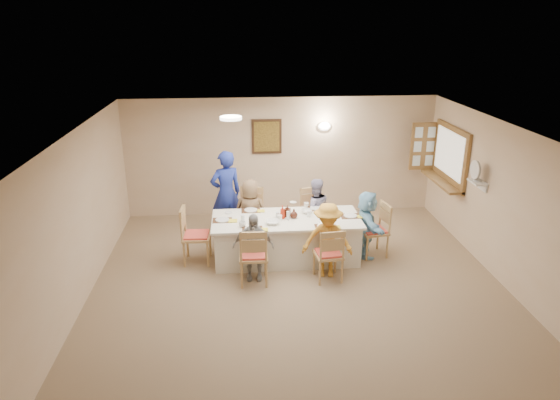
{
  "coord_description": "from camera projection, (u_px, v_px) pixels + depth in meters",
  "views": [
    {
      "loc": [
        -0.89,
        -6.66,
        4.02
      ],
      "look_at": [
        -0.2,
        1.4,
        1.05
      ],
      "focal_mm": 32.0,
      "sensor_mm": 36.0,
      "label": 1
    }
  ],
  "objects": [
    {
      "name": "plate_re",
      "position": [
        350.0,
        216.0,
        8.68
      ],
      "size": [
        0.23,
        0.23,
        0.01
      ],
      "primitive_type": "cylinder",
      "color": "white",
      "rests_on": "dining_table"
    },
    {
      "name": "chair_right_end",
      "position": [
        373.0,
        230.0,
        8.81
      ],
      "size": [
        0.54,
        0.54,
        0.97
      ],
      "primitive_type": null,
      "rotation": [
        0.0,
        0.0,
        -1.4
      ],
      "color": "tan",
      "rests_on": "ground"
    },
    {
      "name": "plate_le",
      "position": [
        222.0,
        220.0,
        8.5
      ],
      "size": [
        0.24,
        0.24,
        0.01
      ],
      "primitive_type": "cylinder",
      "color": "white",
      "rests_on": "dining_table"
    },
    {
      "name": "placemat_fr",
      "position": [
        325.0,
        227.0,
        8.25
      ],
      "size": [
        0.33,
        0.24,
        0.01
      ],
      "primitive_type": "cube",
      "color": "#472B19",
      "rests_on": "dining_table"
    },
    {
      "name": "plate_fl",
      "position": [
        252.0,
        229.0,
        8.15
      ],
      "size": [
        0.25,
        0.25,
        0.02
      ],
      "primitive_type": "cylinder",
      "color": "white",
      "rests_on": "dining_table"
    },
    {
      "name": "bowl_b",
      "position": [
        307.0,
        211.0,
        8.82
      ],
      "size": [
        0.34,
        0.34,
        0.06
      ],
      "primitive_type": "imported",
      "rotation": [
        0.0,
        0.0,
        -0.43
      ],
      "color": "white",
      "rests_on": "dining_table"
    },
    {
      "name": "chair_front_right",
      "position": [
        328.0,
        253.0,
        8.0
      ],
      "size": [
        0.49,
        0.49,
        0.93
      ],
      "primitive_type": null,
      "rotation": [
        0.0,
        0.0,
        3.25
      ],
      "color": "tan",
      "rests_on": "ground"
    },
    {
      "name": "napkin_fr",
      "position": [
        336.0,
        227.0,
        8.21
      ],
      "size": [
        0.13,
        0.13,
        0.01
      ],
      "primitive_type": "cube",
      "color": "yellow",
      "rests_on": "dining_table"
    },
    {
      "name": "plate_bl",
      "position": [
        251.0,
        210.0,
        8.93
      ],
      "size": [
        0.23,
        0.23,
        0.01
      ],
      "primitive_type": "cylinder",
      "color": "white",
      "rests_on": "dining_table"
    },
    {
      "name": "teacup_a",
      "position": [
        242.0,
        224.0,
        8.23
      ],
      "size": [
        0.2,
        0.2,
        0.09
      ],
      "primitive_type": "imported",
      "rotation": [
        0.0,
        0.0,
        -0.43
      ],
      "color": "white",
      "rests_on": "dining_table"
    },
    {
      "name": "fan_shelf",
      "position": [
        478.0,
        182.0,
        8.44
      ],
      "size": [
        0.22,
        0.36,
        0.03
      ],
      "primitive_type": "cube",
      "color": "white",
      "rests_on": "room_walls"
    },
    {
      "name": "ceiling_light",
      "position": [
        231.0,
        118.0,
        8.16
      ],
      "size": [
        0.36,
        0.36,
        0.05
      ],
      "primitive_type": "cylinder",
      "color": "white",
      "rests_on": "room_walls"
    },
    {
      "name": "napkin_bl",
      "position": [
        261.0,
        211.0,
        8.9
      ],
      "size": [
        0.13,
        0.13,
        0.01
      ],
      "primitive_type": "cube",
      "color": "yellow",
      "rests_on": "dining_table"
    },
    {
      "name": "diner_back_left",
      "position": [
        251.0,
        212.0,
        9.23
      ],
      "size": [
        0.76,
        0.63,
        1.25
      ],
      "primitive_type": "imported",
      "rotation": [
        0.0,
        0.0,
        2.95
      ],
      "color": "brown",
      "rests_on": "ground"
    },
    {
      "name": "diner_front_left",
      "position": [
        253.0,
        247.0,
        7.98
      ],
      "size": [
        0.7,
        0.36,
        1.13
      ],
      "primitive_type": "imported",
      "rotation": [
        0.0,
        0.0,
        -0.06
      ],
      "color": "#A2A2A2",
      "rests_on": "ground"
    },
    {
      "name": "plate_br",
      "position": [
        317.0,
        208.0,
        9.03
      ],
      "size": [
        0.25,
        0.25,
        0.02
      ],
      "primitive_type": "cylinder",
      "color": "white",
      "rests_on": "dining_table"
    },
    {
      "name": "placemat_le",
      "position": [
        222.0,
        220.0,
        8.5
      ],
      "size": [
        0.33,
        0.24,
        0.01
      ],
      "primitive_type": "cube",
      "color": "#472B19",
      "rests_on": "dining_table"
    },
    {
      "name": "napkin_br",
      "position": [
        327.0,
        209.0,
        9.0
      ],
      "size": [
        0.14,
        0.14,
        0.01
      ],
      "primitive_type": "cube",
      "color": "yellow",
      "rests_on": "dining_table"
    },
    {
      "name": "hatch_sill",
      "position": [
        441.0,
        181.0,
        9.84
      ],
      "size": [
        0.3,
        1.5,
        0.05
      ],
      "primitive_type": "cube",
      "color": "brown",
      "rests_on": "room_walls"
    },
    {
      "name": "placemat_bl",
      "position": [
        251.0,
        210.0,
        8.94
      ],
      "size": [
        0.34,
        0.25,
        0.01
      ],
      "primitive_type": "cube",
      "color": "#472B19",
      "rests_on": "dining_table"
    },
    {
      "name": "condiment_ketchup",
      "position": [
        282.0,
        212.0,
        8.55
      ],
      "size": [
        0.13,
        0.13,
        0.23
      ],
      "primitive_type": "imported",
      "rotation": [
        0.0,
        0.0,
        0.25
      ],
      "color": "#B7250F",
      "rests_on": "dining_table"
    },
    {
      "name": "placemat_fl",
      "position": [
        252.0,
        229.0,
        8.15
      ],
      "size": [
        0.33,
        0.25,
        0.01
      ],
      "primitive_type": "cube",
      "color": "#472B19",
      "rests_on": "dining_table"
    },
    {
      "name": "condiment_brown",
      "position": [
        287.0,
        211.0,
        8.63
      ],
      "size": [
        0.16,
        0.16,
        0.22
      ],
      "primitive_type": "imported",
      "rotation": [
        0.0,
        0.0,
        -0.34
      ],
      "color": "#3F1B10",
      "rests_on": "dining_table"
    },
    {
      "name": "placemat_re",
      "position": [
        350.0,
        216.0,
        8.68
      ],
      "size": [
        0.34,
        0.25,
        0.01
      ],
      "primitive_type": "cube",
      "color": "#472B19",
      "rests_on": "dining_table"
    },
    {
      "name": "napkin_fl",
      "position": [
        264.0,
        230.0,
        8.12
      ],
      "size": [
        0.14,
        0.14,
        0.01
      ],
      "primitive_type": "cube",
      "color": "yellow",
      "rests_on": "dining_table"
    },
    {
      "name": "shutter_door",
      "position": [
        424.0,
        146.0,
        10.36
      ],
      "size": [
        0.55,
        0.04,
        1.0
      ],
      "primitive_type": "cube",
      "color": "brown",
      "rests_on": "room_walls"
    },
    {
      "name": "diner_back_right",
      "position": [
        315.0,
        210.0,
        9.33
      ],
      "size": [
        0.73,
        0.64,
        1.24
      ],
      "primitive_type": "imported",
      "rotation": [
        0.0,
        0.0,
        3.28
      ],
      "color": "#8B86A9",
      "rests_on": "ground"
    },
    {
      "name": "ground",
      "position": [
        301.0,
        295.0,
        7.68
      ],
      "size": [
        7.0,
        7.0,
        0.0
      ],
      "primitive_type": "plane",
      "color": "#796245"
    },
    {
      "name": "room_walls",
      "position": [
        302.0,
        203.0,
        7.16
      ],
      "size": [
        7.0,
        7.0,
        7.0
      ],
      "color": "beige",
      "rests_on": "ground"
    },
    {
      "name": "caregiver",
      "position": [
        226.0,
        193.0,
        9.56
      ],
      "size": [
        0.88,
        0.81,
        1.69
      ],
      "primitive_type": "imported",
      "rotation": [
        0.0,
        0.0,
        3.5
      ],
      "color": "navy",
      "rests_on": "ground"
    },
    {
      "name": "chair_back_left",
      "position": [
        250.0,
        216.0,
        9.38
      ],
      "size": [
        0.57,
        0.57,
        1.02
      ],
      "primitive_type": null,
      "rotation": [
        0.0,
        0.0,
        -0.19
      ],
      "color": "tan",
      "rests_on": "ground"
    },
    {
      "name": "chair_back_right",
      "position": [
        314.0,
        215.0,
        9.48
      ],
      "size": [
        0.54,
        0.54,
        0.98
      ],
      "primitive_type": null,
      "rotation": [
        0.0,
        0.0,
        0.18
      ],
      "color": "tan",
      "rests_on": "ground"
    },
    {
      "name": "chair_front_left",
      "position": [
        254.0,
        254.0,
        7.89
      ],
      "size": [
        0.48,
        0.48,
        0.98
      ],
      "primitive_type": null,
      "rotation": [
        0.0,
        0.0,
        3.12
      ],
      "color": "tan",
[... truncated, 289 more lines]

